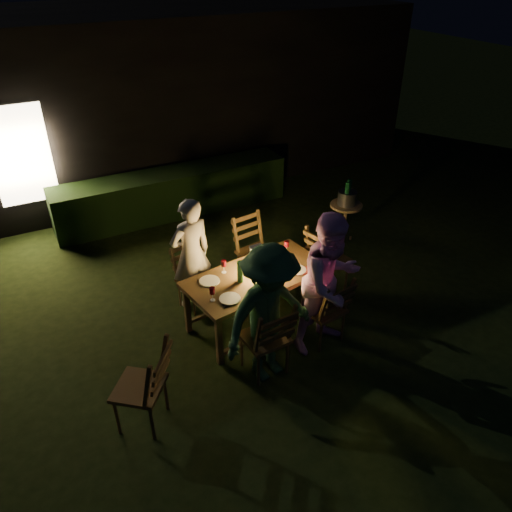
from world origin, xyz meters
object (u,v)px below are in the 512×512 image
bottle_table (240,272)px  ice_bucket (347,198)px  chair_spare (143,399)px  bottle_bucket_a (346,197)px  side_table (346,209)px  person_opp_right (331,283)px  dining_table (257,279)px  chair_end (327,270)px  chair_near_right (324,320)px  lantern (258,261)px  person_opp_left (269,315)px  chair_far_left (196,288)px  bottle_bucket_b (349,194)px  person_house_side (191,254)px  chair_near_left (266,349)px  chair_far_right (255,262)px

bottle_table → ice_bucket: 2.74m
chair_spare → ice_bucket: size_ratio=3.55×
bottle_bucket_a → side_table: bearing=38.7°
chair_spare → side_table: 4.50m
person_opp_right → side_table: (1.65, 1.90, -0.27)m
dining_table → chair_end: size_ratio=1.77×
chair_near_right → lantern: bearing=117.1°
person_opp_left → ice_bucket: 3.26m
chair_far_left → person_opp_right: 1.92m
dining_table → chair_spare: 2.01m
lantern → bottle_bucket_b: size_ratio=1.09×
ice_bucket → lantern: bearing=-153.2°
chair_far_left → person_opp_right: size_ratio=0.52×
person_opp_left → bottle_bucket_a: (2.49, 2.00, 0.01)m
person_house_side → ice_bucket: person_house_side is taller
bottle_bucket_a → bottle_bucket_b: size_ratio=1.00×
person_opp_right → bottle_bucket_b: person_opp_right is taller
chair_end → ice_bucket: 1.48m
person_opp_right → chair_near_left: bearing=176.9°
dining_table → bottle_table: 0.33m
chair_far_left → ice_bucket: chair_far_left is taller
chair_far_left → person_opp_left: size_ratio=0.55×
chair_end → chair_spare: 3.17m
bottle_table → person_house_side: bearing=112.7°
person_opp_right → bottle_table: 1.08m
side_table → chair_spare: bearing=-152.7°
person_house_side → ice_bucket: 2.83m
chair_end → person_house_side: (-1.79, 0.55, 0.47)m
lantern → bottle_bucket_a: (2.13, 1.06, -0.04)m
chair_far_right → bottle_table: 1.25m
chair_near_left → chair_end: (1.54, 1.02, 0.00)m
chair_far_right → person_opp_left: 1.95m
person_opp_left → lantern: person_opp_left is taller
dining_table → bottle_bucket_b: bearing=18.8°
person_opp_left → bottle_table: bearing=76.3°
lantern → person_house_side: bearing=132.0°
ice_bucket → bottle_bucket_b: size_ratio=0.94×
dining_table → person_opp_right: (0.57, -0.74, 0.22)m
side_table → ice_bucket: 0.19m
dining_table → bottle_bucket_b: 2.58m
person_opp_right → lantern: 0.96m
chair_end → bottle_bucket_a: (0.96, 0.93, 0.53)m
chair_near_left → dining_table: bearing=65.0°
person_opp_left → lantern: 1.00m
chair_far_right → bottle_bucket_b: bearing=-177.8°
person_opp_right → person_opp_left: (-0.89, -0.14, -0.04)m
chair_spare → person_opp_left: bearing=-50.2°
chair_far_right → chair_spare: 2.80m
person_house_side → chair_end: bearing=153.9°
chair_near_right → chair_spare: (-2.33, -0.21, 0.02)m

